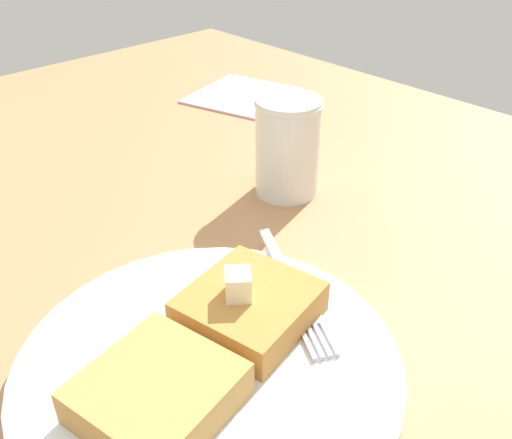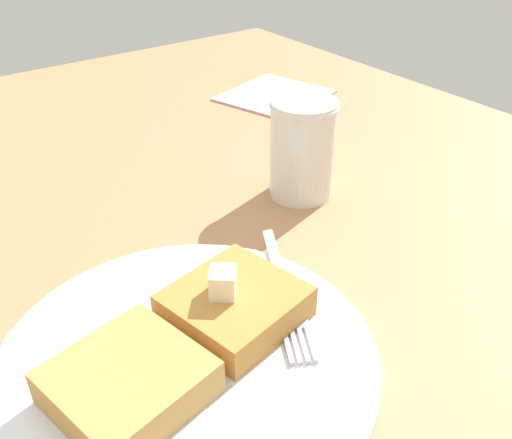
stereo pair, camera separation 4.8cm
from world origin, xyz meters
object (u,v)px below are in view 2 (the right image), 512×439
object	(u,v)px
napkin	(275,95)
plate	(188,361)
fork	(285,296)
syrup_jar	(302,153)

from	to	relation	value
napkin	plate	bearing A→B (deg)	45.40
plate	fork	distance (cm)	9.19
syrup_jar	plate	bearing A→B (deg)	32.44
plate	napkin	world-z (taller)	plate
plate	syrup_jar	world-z (taller)	syrup_jar
fork	napkin	distance (cm)	47.39
fork	napkin	xyz separation A→B (cm)	(-28.66, -37.71, -1.42)
fork	plate	bearing A→B (deg)	3.85
napkin	syrup_jar	bearing A→B (deg)	57.23
plate	fork	xyz separation A→B (cm)	(-9.14, -0.61, 0.77)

